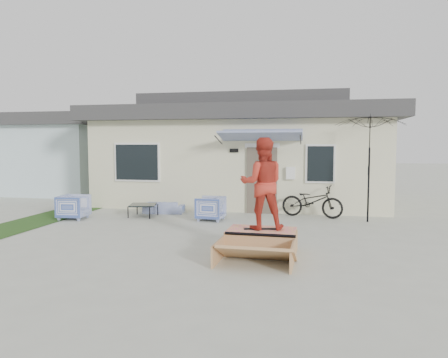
% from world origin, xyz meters
% --- Properties ---
extents(ground, '(90.00, 90.00, 0.00)m').
position_xyz_m(ground, '(0.00, 0.00, 0.00)').
color(ground, '#AAAD9D').
rests_on(ground, ground).
extents(grass_strip, '(1.40, 8.00, 0.01)m').
position_xyz_m(grass_strip, '(-5.20, 2.00, 0.00)').
color(grass_strip, '#1F4016').
rests_on(grass_strip, ground).
extents(house, '(10.80, 8.49, 4.10)m').
position_xyz_m(house, '(0.00, 7.99, 1.94)').
color(house, beige).
rests_on(house, ground).
extents(neighbor_house, '(8.60, 7.60, 3.50)m').
position_xyz_m(neighbor_house, '(-10.50, 10.00, 1.78)').
color(neighbor_house, silver).
rests_on(neighbor_house, ground).
extents(loveseat, '(1.32, 0.48, 0.50)m').
position_xyz_m(loveseat, '(-2.08, 3.92, 0.25)').
color(loveseat, '#2D4798').
rests_on(loveseat, ground).
extents(armchair_left, '(0.79, 0.83, 0.79)m').
position_xyz_m(armchair_left, '(-4.31, 2.36, 0.40)').
color(armchair_left, '#2D4798').
rests_on(armchair_left, ground).
extents(armchair_right, '(0.75, 0.79, 0.77)m').
position_xyz_m(armchair_right, '(-0.33, 2.95, 0.38)').
color(armchair_right, '#2D4798').
rests_on(armchair_right, ground).
extents(coffee_table, '(0.91, 0.91, 0.38)m').
position_xyz_m(coffee_table, '(-2.48, 3.17, 0.19)').
color(coffee_table, black).
rests_on(coffee_table, ground).
extents(bicycle, '(1.96, 1.08, 1.19)m').
position_xyz_m(bicycle, '(2.56, 4.04, 0.59)').
color(bicycle, black).
rests_on(bicycle, ground).
extents(patio_umbrella, '(2.11, 1.97, 2.20)m').
position_xyz_m(patio_umbrella, '(4.10, 3.54, 1.75)').
color(patio_umbrella, black).
rests_on(patio_umbrella, ground).
extents(skate_ramp, '(1.43, 1.87, 0.45)m').
position_xyz_m(skate_ramp, '(1.50, -0.38, 0.23)').
color(skate_ramp, '#AB7C4E').
rests_on(skate_ramp, ground).
extents(skateboard, '(0.75, 0.32, 0.05)m').
position_xyz_m(skateboard, '(1.50, -0.33, 0.48)').
color(skateboard, black).
rests_on(skateboard, skate_ramp).
extents(skater, '(1.01, 0.84, 1.85)m').
position_xyz_m(skater, '(1.50, -0.33, 1.42)').
color(skater, '#B62F22').
rests_on(skater, skateboard).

